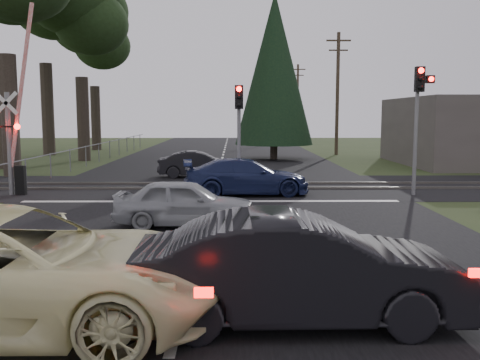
{
  "coord_description": "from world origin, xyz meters",
  "views": [
    {
      "loc": [
        0.8,
        -10.03,
        2.97
      ],
      "look_at": [
        0.96,
        3.68,
        1.3
      ],
      "focal_mm": 40.0,
      "sensor_mm": 36.0,
      "label": 1
    }
  ],
  "objects_px": {
    "dark_hatchback": "(299,270)",
    "dark_car_far": "(198,164)",
    "cream_coupe": "(6,270)",
    "crossing_signal": "(15,140)",
    "utility_pole_far": "(298,100)",
    "blue_sedan": "(246,177)",
    "utility_pole_mid": "(337,91)",
    "silver_car": "(185,203)",
    "traffic_signal_center": "(239,119)",
    "traffic_signal_right": "(419,105)"
  },
  "relations": [
    {
      "from": "crossing_signal",
      "to": "silver_car",
      "type": "xyz_separation_m",
      "value": [
        6.77,
        -5.74,
        -1.42
      ]
    },
    {
      "from": "utility_pole_far",
      "to": "dark_hatchback",
      "type": "relative_size",
      "value": 1.89
    },
    {
      "from": "utility_pole_far",
      "to": "silver_car",
      "type": "relative_size",
      "value": 2.41
    },
    {
      "from": "traffic_signal_right",
      "to": "traffic_signal_center",
      "type": "bearing_deg",
      "value": 169.59
    },
    {
      "from": "dark_car_far",
      "to": "utility_pole_far",
      "type": "bearing_deg",
      "value": -14.16
    },
    {
      "from": "crossing_signal",
      "to": "utility_pole_far",
      "type": "bearing_deg",
      "value": 70.77
    },
    {
      "from": "cream_coupe",
      "to": "crossing_signal",
      "type": "bearing_deg",
      "value": 20.76
    },
    {
      "from": "utility_pole_mid",
      "to": "dark_hatchback",
      "type": "bearing_deg",
      "value": -101.71
    },
    {
      "from": "traffic_signal_right",
      "to": "dark_hatchback",
      "type": "xyz_separation_m",
      "value": [
        -5.81,
        -12.13,
        -2.53
      ]
    },
    {
      "from": "crossing_signal",
      "to": "dark_car_far",
      "type": "distance_m",
      "value": 8.63
    },
    {
      "from": "dark_hatchback",
      "to": "utility_pole_mid",
      "type": "bearing_deg",
      "value": -12.78
    },
    {
      "from": "dark_hatchback",
      "to": "blue_sedan",
      "type": "distance_m",
      "value": 12.4
    },
    {
      "from": "utility_pole_mid",
      "to": "dark_car_far",
      "type": "relative_size",
      "value": 2.38
    },
    {
      "from": "crossing_signal",
      "to": "blue_sedan",
      "type": "bearing_deg",
      "value": -0.33
    },
    {
      "from": "traffic_signal_right",
      "to": "dark_hatchback",
      "type": "height_order",
      "value": "traffic_signal_right"
    },
    {
      "from": "crossing_signal",
      "to": "traffic_signal_right",
      "type": "height_order",
      "value": "crossing_signal"
    },
    {
      "from": "cream_coupe",
      "to": "dark_hatchback",
      "type": "xyz_separation_m",
      "value": [
        4.09,
        0.17,
        -0.06
      ]
    },
    {
      "from": "dark_hatchback",
      "to": "dark_car_far",
      "type": "xyz_separation_m",
      "value": [
        -2.64,
        18.09,
        -0.16
      ]
    },
    {
      "from": "blue_sedan",
      "to": "cream_coupe",
      "type": "bearing_deg",
      "value": 158.98
    },
    {
      "from": "cream_coupe",
      "to": "dark_car_far",
      "type": "distance_m",
      "value": 18.31
    },
    {
      "from": "dark_hatchback",
      "to": "dark_car_far",
      "type": "distance_m",
      "value": 18.28
    },
    {
      "from": "dark_car_far",
      "to": "cream_coupe",
      "type": "bearing_deg",
      "value": 174.65
    },
    {
      "from": "utility_pole_far",
      "to": "blue_sedan",
      "type": "distance_m",
      "value": 46.02
    },
    {
      "from": "traffic_signal_center",
      "to": "silver_car",
      "type": "distance_m",
      "value": 7.14
    },
    {
      "from": "utility_pole_mid",
      "to": "utility_pole_far",
      "type": "distance_m",
      "value": 25.0
    },
    {
      "from": "dark_hatchback",
      "to": "utility_pole_far",
      "type": "bearing_deg",
      "value": -7.77
    },
    {
      "from": "silver_car",
      "to": "dark_car_far",
      "type": "bearing_deg",
      "value": 3.91
    },
    {
      "from": "traffic_signal_center",
      "to": "dark_car_far",
      "type": "bearing_deg",
      "value": 111.82
    },
    {
      "from": "crossing_signal",
      "to": "utility_pole_far",
      "type": "relative_size",
      "value": 0.77
    },
    {
      "from": "utility_pole_far",
      "to": "silver_car",
      "type": "distance_m",
      "value": 51.91
    },
    {
      "from": "utility_pole_far",
      "to": "dark_car_far",
      "type": "xyz_separation_m",
      "value": [
        -9.4,
        -39.57,
        -4.1
      ]
    },
    {
      "from": "utility_pole_mid",
      "to": "utility_pole_far",
      "type": "bearing_deg",
      "value": 90.0
    },
    {
      "from": "traffic_signal_center",
      "to": "cream_coupe",
      "type": "height_order",
      "value": "traffic_signal_center"
    },
    {
      "from": "cream_coupe",
      "to": "utility_pole_far",
      "type": "bearing_deg",
      "value": -11.19
    },
    {
      "from": "utility_pole_far",
      "to": "cream_coupe",
      "type": "bearing_deg",
      "value": -100.64
    },
    {
      "from": "dark_car_far",
      "to": "dark_hatchback",
      "type": "bearing_deg",
      "value": -172.49
    },
    {
      "from": "utility_pole_far",
      "to": "silver_car",
      "type": "height_order",
      "value": "utility_pole_far"
    },
    {
      "from": "traffic_signal_right",
      "to": "cream_coupe",
      "type": "distance_m",
      "value": 15.98
    },
    {
      "from": "utility_pole_mid",
      "to": "traffic_signal_right",
      "type": "bearing_deg",
      "value": -92.66
    },
    {
      "from": "utility_pole_mid",
      "to": "silver_car",
      "type": "bearing_deg",
      "value": -109.14
    },
    {
      "from": "traffic_signal_center",
      "to": "utility_pole_far",
      "type": "xyz_separation_m",
      "value": [
        7.5,
        44.32,
        1.92
      ]
    },
    {
      "from": "traffic_signal_right",
      "to": "silver_car",
      "type": "relative_size",
      "value": 1.26
    },
    {
      "from": "utility_pole_mid",
      "to": "dark_hatchback",
      "type": "relative_size",
      "value": 1.89
    },
    {
      "from": "utility_pole_mid",
      "to": "blue_sedan",
      "type": "relative_size",
      "value": 1.93
    },
    {
      "from": "blue_sedan",
      "to": "dark_car_far",
      "type": "bearing_deg",
      "value": 15.84
    },
    {
      "from": "traffic_signal_center",
      "to": "blue_sedan",
      "type": "distance_m",
      "value": 2.34
    },
    {
      "from": "dark_hatchback",
      "to": "blue_sedan",
      "type": "height_order",
      "value": "dark_hatchback"
    },
    {
      "from": "crossing_signal",
      "to": "dark_hatchback",
      "type": "relative_size",
      "value": 1.47
    },
    {
      "from": "utility_pole_far",
      "to": "cream_coupe",
      "type": "relative_size",
      "value": 1.48
    },
    {
      "from": "utility_pole_mid",
      "to": "traffic_signal_center",
      "type": "bearing_deg",
      "value": -111.21
    }
  ]
}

